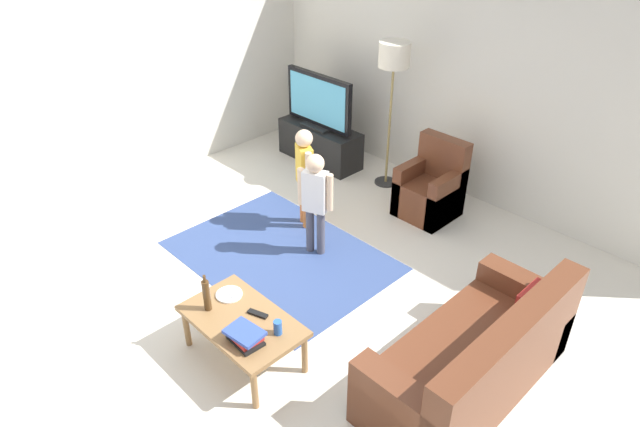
% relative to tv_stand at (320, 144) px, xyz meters
% --- Properties ---
extents(ground, '(7.80, 7.80, 0.00)m').
position_rel_tv_stand_xyz_m(ground, '(1.74, -2.30, -0.24)').
color(ground, beige).
extents(wall_back, '(6.00, 0.12, 2.70)m').
position_rel_tv_stand_xyz_m(wall_back, '(1.74, 0.70, 1.11)').
color(wall_back, silver).
rests_on(wall_back, ground).
extents(wall_left, '(0.12, 6.00, 2.70)m').
position_rel_tv_stand_xyz_m(wall_left, '(-1.26, -2.30, 1.11)').
color(wall_left, silver).
rests_on(wall_left, ground).
extents(area_rug, '(2.20, 1.60, 0.01)m').
position_rel_tv_stand_xyz_m(area_rug, '(1.31, -1.84, -0.24)').
color(area_rug, '#33477A').
rests_on(area_rug, ground).
extents(tv_stand, '(1.20, 0.44, 0.50)m').
position_rel_tv_stand_xyz_m(tv_stand, '(0.00, 0.00, 0.00)').
color(tv_stand, black).
rests_on(tv_stand, ground).
extents(tv, '(1.10, 0.28, 0.71)m').
position_rel_tv_stand_xyz_m(tv, '(-0.00, -0.02, 0.60)').
color(tv, black).
rests_on(tv, tv_stand).
extents(couch, '(0.80, 1.80, 0.86)m').
position_rel_tv_stand_xyz_m(couch, '(3.66, -1.92, 0.05)').
color(couch, brown).
rests_on(couch, ground).
extents(armchair, '(0.60, 0.60, 0.90)m').
position_rel_tv_stand_xyz_m(armchair, '(1.87, -0.04, 0.05)').
color(armchair, brown).
rests_on(armchair, ground).
extents(floor_lamp, '(0.36, 0.36, 1.78)m').
position_rel_tv_stand_xyz_m(floor_lamp, '(1.04, 0.15, 1.30)').
color(floor_lamp, '#262626').
rests_on(floor_lamp, ground).
extents(child_near_tv, '(0.35, 0.23, 1.14)m').
position_rel_tv_stand_xyz_m(child_near_tv, '(1.04, -1.24, 0.44)').
color(child_near_tv, orange).
rests_on(child_near_tv, ground).
extents(child_center, '(0.35, 0.21, 1.12)m').
position_rel_tv_stand_xyz_m(child_center, '(1.50, -1.53, 0.43)').
color(child_center, '#4C4C59').
rests_on(child_center, ground).
extents(coffee_table, '(1.00, 0.60, 0.42)m').
position_rel_tv_stand_xyz_m(coffee_table, '(2.17, -2.97, 0.13)').
color(coffee_table, olive).
rests_on(coffee_table, ground).
extents(book_stack, '(0.30, 0.23, 0.10)m').
position_rel_tv_stand_xyz_m(book_stack, '(2.38, -3.10, 0.23)').
color(book_stack, black).
rests_on(book_stack, coffee_table).
extents(bottle, '(0.06, 0.06, 0.34)m').
position_rel_tv_stand_xyz_m(bottle, '(1.89, -3.09, 0.32)').
color(bottle, '#4C3319').
rests_on(bottle, coffee_table).
extents(tv_remote, '(0.18, 0.10, 0.02)m').
position_rel_tv_stand_xyz_m(tv_remote, '(2.22, -2.85, 0.19)').
color(tv_remote, black).
rests_on(tv_remote, coffee_table).
extents(soda_can, '(0.07, 0.07, 0.12)m').
position_rel_tv_stand_xyz_m(soda_can, '(2.49, -2.87, 0.24)').
color(soda_can, '#2659B2').
rests_on(soda_can, coffee_table).
extents(plate, '(0.22, 0.22, 0.02)m').
position_rel_tv_stand_xyz_m(plate, '(1.87, -2.87, 0.18)').
color(plate, white).
rests_on(plate, coffee_table).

